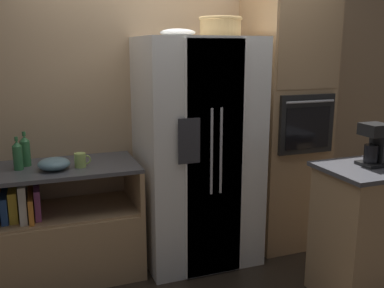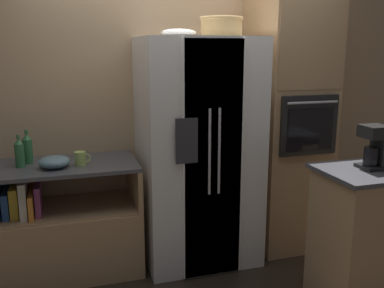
# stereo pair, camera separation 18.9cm
# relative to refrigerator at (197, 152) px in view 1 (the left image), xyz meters

# --- Properties ---
(ground_plane) EXTENTS (20.00, 20.00, 0.00)m
(ground_plane) POSITION_rel_refrigerator_xyz_m (-0.16, -0.02, -0.93)
(ground_plane) COLOR black
(wall_back) EXTENTS (12.00, 0.06, 2.80)m
(wall_back) POSITION_rel_refrigerator_xyz_m (-0.16, 0.41, 0.47)
(wall_back) COLOR tan
(wall_back) RESTS_ON ground_plane
(counter_left) EXTENTS (1.13, 0.63, 0.90)m
(counter_left) POSITION_rel_refrigerator_xyz_m (-1.10, 0.06, -0.60)
(counter_left) COLOR tan
(counter_left) RESTS_ON ground_plane
(refrigerator) EXTENTS (0.93, 0.78, 1.86)m
(refrigerator) POSITION_rel_refrigerator_xyz_m (0.00, 0.00, 0.00)
(refrigerator) COLOR white
(refrigerator) RESTS_ON ground_plane
(wall_oven) EXTENTS (0.62, 0.72, 2.26)m
(wall_oven) POSITION_rel_refrigerator_xyz_m (0.85, 0.05, 0.20)
(wall_oven) COLOR tan
(wall_oven) RESTS_ON ground_plane
(island_counter) EXTENTS (0.68, 0.55, 0.98)m
(island_counter) POSITION_rel_refrigerator_xyz_m (0.91, -1.00, -0.44)
(island_counter) COLOR tan
(island_counter) RESTS_ON ground_plane
(wicker_basket) EXTENTS (0.34, 0.34, 0.15)m
(wicker_basket) POSITION_rel_refrigerator_xyz_m (0.18, -0.03, 1.01)
(wicker_basket) COLOR tan
(wicker_basket) RESTS_ON refrigerator
(fruit_bowl) EXTENTS (0.28, 0.28, 0.06)m
(fruit_bowl) POSITION_rel_refrigerator_xyz_m (-0.15, 0.06, 0.96)
(fruit_bowl) COLOR white
(fruit_bowl) RESTS_ON refrigerator
(bottle_tall) EXTENTS (0.07, 0.07, 0.27)m
(bottle_tall) POSITION_rel_refrigerator_xyz_m (-1.33, 0.16, 0.09)
(bottle_tall) COLOR #33723F
(bottle_tall) RESTS_ON counter_left
(bottle_short) EXTENTS (0.07, 0.07, 0.25)m
(bottle_short) POSITION_rel_refrigerator_xyz_m (-1.39, 0.07, 0.08)
(bottle_short) COLOR #33723F
(bottle_short) RESTS_ON counter_left
(mug) EXTENTS (0.12, 0.09, 0.11)m
(mug) POSITION_rel_refrigerator_xyz_m (-0.95, -0.02, 0.02)
(mug) COLOR #B2D166
(mug) RESTS_ON counter_left
(mixing_bowl) EXTENTS (0.23, 0.23, 0.09)m
(mixing_bowl) POSITION_rel_refrigerator_xyz_m (-1.14, -0.03, 0.01)
(mixing_bowl) COLOR #668C99
(mixing_bowl) RESTS_ON counter_left
(coffee_maker) EXTENTS (0.16, 0.16, 0.29)m
(coffee_maker) POSITION_rel_refrigerator_xyz_m (0.93, -0.98, 0.21)
(coffee_maker) COLOR black
(coffee_maker) RESTS_ON island_counter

